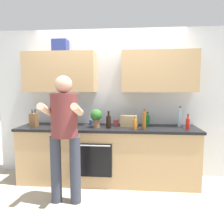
# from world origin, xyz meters

# --- Properties ---
(ground_plane) EXTENTS (12.00, 12.00, 0.00)m
(ground_plane) POSITION_xyz_m (0.00, 0.00, 0.00)
(ground_plane) COLOR #B2A893
(back_wall_unit) EXTENTS (4.00, 0.38, 2.50)m
(back_wall_unit) POSITION_xyz_m (-0.00, 0.27, 1.50)
(back_wall_unit) COLOR silver
(back_wall_unit) RESTS_ON ground
(counter) EXTENTS (2.84, 0.67, 0.90)m
(counter) POSITION_xyz_m (-0.00, -0.00, 0.45)
(counter) COLOR tan
(counter) RESTS_ON ground
(person_standing) EXTENTS (0.49, 0.45, 1.67)m
(person_standing) POSITION_xyz_m (-0.48, -0.69, 0.99)
(person_standing) COLOR #383D4C
(person_standing) RESTS_ON ground
(bottle_soy) EXTENTS (0.07, 0.07, 0.27)m
(bottle_soy) POSITION_xyz_m (0.03, -0.10, 1.00)
(bottle_soy) COLOR black
(bottle_soy) RESTS_ON counter
(bottle_hotsauce) EXTENTS (0.06, 0.06, 0.23)m
(bottle_hotsauce) POSITION_xyz_m (1.22, -0.08, 0.99)
(bottle_hotsauce) COLOR red
(bottle_hotsauce) RESTS_ON counter
(bottle_soda) EXTENTS (0.07, 0.07, 0.21)m
(bottle_soda) POSITION_xyz_m (0.65, 0.22, 0.99)
(bottle_soda) COLOR #198C33
(bottle_soda) RESTS_ON counter
(bottle_syrup) EXTENTS (0.05, 0.05, 0.31)m
(bottle_syrup) POSITION_xyz_m (0.57, -0.19, 1.03)
(bottle_syrup) COLOR #8C4C14
(bottle_syrup) RESTS_ON counter
(bottle_juice) EXTENTS (0.05, 0.05, 0.20)m
(bottle_juice) POSITION_xyz_m (0.43, -0.18, 0.98)
(bottle_juice) COLOR orange
(bottle_juice) RESTS_ON counter
(bottle_water) EXTENTS (0.06, 0.06, 0.32)m
(bottle_water) POSITION_xyz_m (1.15, 0.13, 1.04)
(bottle_water) COLOR silver
(bottle_water) RESTS_ON counter
(cup_tea) EXTENTS (0.09, 0.09, 0.08)m
(cup_tea) POSITION_xyz_m (-0.28, 0.18, 0.94)
(cup_tea) COLOR #33598C
(cup_tea) RESTS_ON counter
(cup_ceramic) EXTENTS (0.09, 0.09, 0.10)m
(cup_ceramic) POSITION_xyz_m (0.13, 0.13, 0.95)
(cup_ceramic) COLOR #BF4C47
(cup_ceramic) RESTS_ON counter
(mixing_bowl) EXTENTS (0.23, 0.23, 0.10)m
(mixing_bowl) POSITION_xyz_m (-0.81, 0.07, 0.95)
(mixing_bowl) COLOR silver
(mixing_bowl) RESTS_ON counter
(knife_block) EXTENTS (0.10, 0.14, 0.28)m
(knife_block) POSITION_xyz_m (-1.18, -0.07, 1.01)
(knife_block) COLOR brown
(knife_block) RESTS_ON counter
(potted_herb) EXTENTS (0.18, 0.18, 0.29)m
(potted_herb) POSITION_xyz_m (-0.17, -0.07, 1.07)
(potted_herb) COLOR #9E6647
(potted_herb) RESTS_ON counter
(grocery_bag_bread) EXTENTS (0.28, 0.21, 0.18)m
(grocery_bag_bread) POSITION_xyz_m (0.34, 0.06, 0.99)
(grocery_bag_bread) COLOR tan
(grocery_bag_bread) RESTS_ON counter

